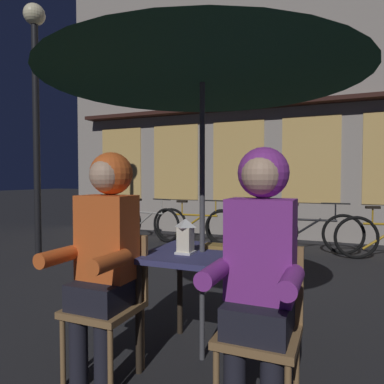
{
  "coord_description": "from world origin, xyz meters",
  "views": [
    {
      "loc": [
        0.85,
        -2.21,
        1.24
      ],
      "look_at": [
        0.0,
        -0.18,
        1.15
      ],
      "focal_mm": 33.05,
      "sensor_mm": 36.0,
      "label": 1
    }
  ],
  "objects_px": {
    "cafe_table": "(202,267)",
    "chair_left": "(111,296)",
    "book": "(217,246)",
    "lantern": "(185,235)",
    "person_left_hooded": "(105,241)",
    "patio_umbrella": "(202,54)",
    "chair_right": "(262,319)",
    "person_right_hooded": "(260,255)",
    "bicycle_nearest": "(147,222)",
    "bicycle_fourth": "(310,232)",
    "bicycle_second": "(196,226)",
    "street_lamp": "(35,81)",
    "bicycle_third": "(247,228)"
  },
  "relations": [
    {
      "from": "patio_umbrella",
      "to": "bicycle_nearest",
      "type": "distance_m",
      "value": 5.09
    },
    {
      "from": "person_right_hooded",
      "to": "bicycle_nearest",
      "type": "relative_size",
      "value": 0.85
    },
    {
      "from": "chair_left",
      "to": "person_right_hooded",
      "type": "distance_m",
      "value": 1.03
    },
    {
      "from": "person_left_hooded",
      "to": "street_lamp",
      "type": "xyz_separation_m",
      "value": [
        -2.99,
        2.32,
        1.87
      ]
    },
    {
      "from": "chair_left",
      "to": "person_right_hooded",
      "type": "relative_size",
      "value": 0.62
    },
    {
      "from": "lantern",
      "to": "person_left_hooded",
      "type": "relative_size",
      "value": 0.17
    },
    {
      "from": "person_left_hooded",
      "to": "book",
      "type": "xyz_separation_m",
      "value": [
        0.53,
        0.59,
        -0.09
      ]
    },
    {
      "from": "cafe_table",
      "to": "chair_left",
      "type": "xyz_separation_m",
      "value": [
        -0.48,
        -0.37,
        -0.15
      ]
    },
    {
      "from": "bicycle_fourth",
      "to": "chair_left",
      "type": "bearing_deg",
      "value": -101.53
    },
    {
      "from": "patio_umbrella",
      "to": "bicycle_fourth",
      "type": "xyz_separation_m",
      "value": [
        0.4,
        3.92,
        -1.71
      ]
    },
    {
      "from": "chair_left",
      "to": "book",
      "type": "height_order",
      "value": "chair_left"
    },
    {
      "from": "chair_right",
      "to": "lantern",
      "type": "bearing_deg",
      "value": 154.35
    },
    {
      "from": "chair_left",
      "to": "bicycle_fourth",
      "type": "bearing_deg",
      "value": 78.47
    },
    {
      "from": "patio_umbrella",
      "to": "bicycle_third",
      "type": "height_order",
      "value": "patio_umbrella"
    },
    {
      "from": "book",
      "to": "lantern",
      "type": "bearing_deg",
      "value": -117.21
    },
    {
      "from": "person_right_hooded",
      "to": "bicycle_nearest",
      "type": "distance_m",
      "value": 5.44
    },
    {
      "from": "bicycle_second",
      "to": "person_right_hooded",
      "type": "bearing_deg",
      "value": -63.89
    },
    {
      "from": "chair_right",
      "to": "person_right_hooded",
      "type": "xyz_separation_m",
      "value": [
        0.0,
        -0.06,
        0.36
      ]
    },
    {
      "from": "person_right_hooded",
      "to": "cafe_table",
      "type": "bearing_deg",
      "value": 138.43
    },
    {
      "from": "cafe_table",
      "to": "person_left_hooded",
      "type": "relative_size",
      "value": 0.53
    },
    {
      "from": "person_right_hooded",
      "to": "street_lamp",
      "type": "height_order",
      "value": "street_lamp"
    },
    {
      "from": "street_lamp",
      "to": "bicycle_second",
      "type": "distance_m",
      "value": 3.6
    },
    {
      "from": "person_left_hooded",
      "to": "street_lamp",
      "type": "relative_size",
      "value": 0.36
    },
    {
      "from": "cafe_table",
      "to": "street_lamp",
      "type": "distance_m",
      "value": 4.47
    },
    {
      "from": "person_left_hooded",
      "to": "book",
      "type": "relative_size",
      "value": 7.0
    },
    {
      "from": "chair_left",
      "to": "person_right_hooded",
      "type": "height_order",
      "value": "person_right_hooded"
    },
    {
      "from": "cafe_table",
      "to": "chair_right",
      "type": "relative_size",
      "value": 0.85
    },
    {
      "from": "chair_right",
      "to": "book",
      "type": "xyz_separation_m",
      "value": [
        -0.43,
        0.53,
        0.26
      ]
    },
    {
      "from": "lantern",
      "to": "bicycle_nearest",
      "type": "distance_m",
      "value": 4.86
    },
    {
      "from": "cafe_table",
      "to": "book",
      "type": "distance_m",
      "value": 0.2
    },
    {
      "from": "person_left_hooded",
      "to": "bicycle_fourth",
      "type": "distance_m",
      "value": 4.46
    },
    {
      "from": "person_right_hooded",
      "to": "bicycle_second",
      "type": "bearing_deg",
      "value": 116.11
    },
    {
      "from": "cafe_table",
      "to": "chair_left",
      "type": "relative_size",
      "value": 0.85
    },
    {
      "from": "street_lamp",
      "to": "bicycle_second",
      "type": "height_order",
      "value": "street_lamp"
    },
    {
      "from": "patio_umbrella",
      "to": "lantern",
      "type": "height_order",
      "value": "patio_umbrella"
    },
    {
      "from": "person_left_hooded",
      "to": "bicycle_third",
      "type": "relative_size",
      "value": 0.84
    },
    {
      "from": "chair_left",
      "to": "bicycle_fourth",
      "type": "relative_size",
      "value": 0.52
    },
    {
      "from": "street_lamp",
      "to": "bicycle_third",
      "type": "bearing_deg",
      "value": 36.23
    },
    {
      "from": "bicycle_second",
      "to": "bicycle_nearest",
      "type": "bearing_deg",
      "value": 176.19
    },
    {
      "from": "patio_umbrella",
      "to": "bicycle_second",
      "type": "bearing_deg",
      "value": 112.79
    },
    {
      "from": "chair_left",
      "to": "person_left_hooded",
      "type": "height_order",
      "value": "person_left_hooded"
    },
    {
      "from": "cafe_table",
      "to": "bicycle_fourth",
      "type": "relative_size",
      "value": 0.44
    },
    {
      "from": "chair_left",
      "to": "street_lamp",
      "type": "xyz_separation_m",
      "value": [
        -2.99,
        2.26,
        2.23
      ]
    },
    {
      "from": "patio_umbrella",
      "to": "bicycle_second",
      "type": "xyz_separation_m",
      "value": [
        -1.63,
        3.88,
        -1.71
      ]
    },
    {
      "from": "chair_right",
      "to": "bicycle_fourth",
      "type": "xyz_separation_m",
      "value": [
        -0.08,
        4.29,
        -0.14
      ]
    },
    {
      "from": "cafe_table",
      "to": "bicycle_second",
      "type": "relative_size",
      "value": 0.44
    },
    {
      "from": "bicycle_second",
      "to": "patio_umbrella",
      "type": "bearing_deg",
      "value": -67.21
    },
    {
      "from": "book",
      "to": "person_right_hooded",
      "type": "bearing_deg",
      "value": -54.66
    },
    {
      "from": "chair_left",
      "to": "cafe_table",
      "type": "bearing_deg",
      "value": 37.55
    },
    {
      "from": "bicycle_nearest",
      "to": "bicycle_second",
      "type": "bearing_deg",
      "value": -3.81
    }
  ]
}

